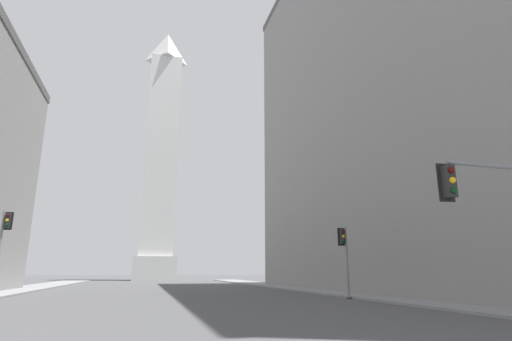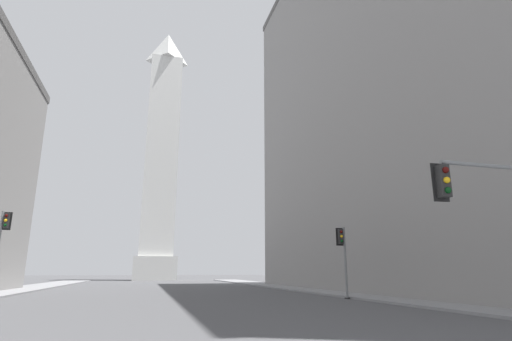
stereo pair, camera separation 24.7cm
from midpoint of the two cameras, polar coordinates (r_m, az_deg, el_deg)
sidewalk_right at (r=38.67m, az=11.69°, el=-16.68°), size 5.00×107.19×0.15m
building_right at (r=46.76m, az=22.71°, el=12.19°), size 19.09×53.79×43.68m
obelisk at (r=95.57m, az=-13.27°, el=2.47°), size 9.01×9.01×59.80m
traffic_light_mid_right at (r=30.86m, az=12.56°, el=-11.15°), size 0.76×0.52×5.16m
traffic_light_mid_left at (r=34.52m, az=-32.47°, el=-8.43°), size 0.77×0.50×6.24m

